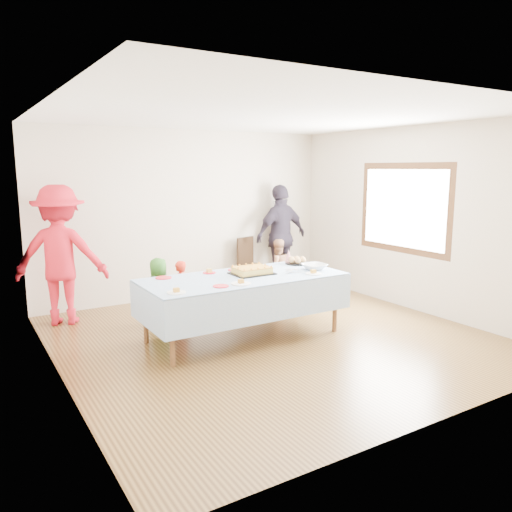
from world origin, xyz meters
The scene contains 22 objects.
ground centered at (0.00, 0.00, 0.00)m, with size 5.00×5.00×0.00m, color #452C13.
room_walls centered at (0.05, 0.00, 1.77)m, with size 5.04×5.04×2.72m.
party_table centered at (-0.30, 0.19, 0.72)m, with size 2.50×1.10×0.78m.
birthday_cake centered at (-0.14, 0.25, 0.82)m, with size 0.51×0.39×0.09m.
rolls_tray centered at (0.74, 0.49, 0.82)m, with size 0.33×0.33×0.10m.
punch_bowl centered at (0.70, 0.06, 0.82)m, with size 0.31×0.31×0.08m, color silver.
party_hat centered at (0.68, 0.62, 0.87)m, with size 0.11×0.11×0.19m, color silver.
fork_pile centered at (0.33, 0.05, 0.81)m, with size 0.24×0.18×0.07m, color white, non-canonical shape.
plate_red_far_a centered at (-1.18, 0.60, 0.79)m, with size 0.20×0.20×0.01m, color red.
plate_red_far_b centered at (-0.58, 0.57, 0.79)m, with size 0.16×0.16×0.01m, color red.
plate_red_far_c centered at (-0.21, 0.56, 0.79)m, with size 0.20×0.20×0.01m, color red.
plate_red_far_d centered at (0.20, 0.56, 0.79)m, with size 0.20×0.20×0.01m, color red.
plate_red_near centered at (-0.79, -0.15, 0.79)m, with size 0.18×0.18×0.01m, color red.
plate_white_left centered at (-1.33, -0.16, 0.79)m, with size 0.20×0.20×0.01m, color white.
plate_white_mid centered at (-0.54, -0.16, 0.79)m, with size 0.23×0.23×0.01m, color white.
plate_white_right centered at (0.51, -0.16, 0.79)m, with size 0.20×0.20×0.01m, color white.
dining_chair centered at (1.03, 2.27, 0.51)m, with size 0.50×0.50×0.92m.
toddler_left centered at (-0.74, 1.15, 0.43)m, with size 0.32×0.21×0.86m, color red.
toddler_mid centered at (-1.02, 1.20, 0.46)m, with size 0.45×0.29×0.92m, color #306D24.
toddler_right centered at (1.19, 1.66, 0.48)m, with size 0.46×0.36×0.95m, color #AB7550.
adult_left centered at (-2.10, 1.98, 0.94)m, with size 1.21×0.70×1.88m, color red.
adult_right centered at (1.63, 2.20, 0.91)m, with size 1.06×0.44×1.81m, color #2E2736.
Camera 1 is at (-3.30, -5.00, 2.09)m, focal length 35.00 mm.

